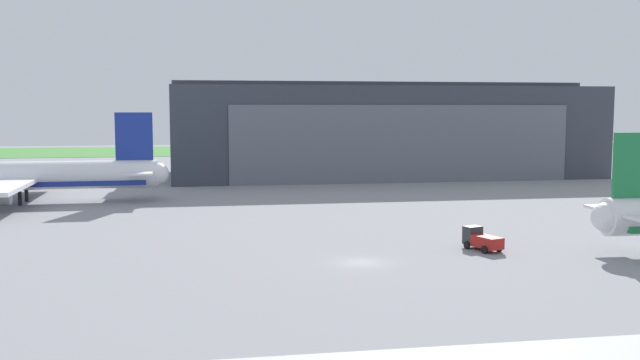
% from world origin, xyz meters
% --- Properties ---
extents(ground_plane, '(440.00, 440.00, 0.00)m').
position_xyz_m(ground_plane, '(0.00, 0.00, 0.00)').
color(ground_plane, gray).
extents(grass_field_strip, '(440.00, 56.00, 0.08)m').
position_xyz_m(grass_field_strip, '(0.00, 178.92, 0.04)').
color(grass_field_strip, '#46873B').
rests_on(grass_field_strip, ground_plane).
extents(maintenance_hangar, '(87.49, 35.35, 19.83)m').
position_xyz_m(maintenance_hangar, '(24.04, 85.25, 9.45)').
color(maintenance_hangar, '#383D47').
rests_on(maintenance_hangar, ground_plane).
extents(airliner_far_left, '(46.90, 40.88, 13.64)m').
position_xyz_m(airliner_far_left, '(-42.57, 48.73, 4.01)').
color(airliner_far_left, white).
rests_on(airliner_far_left, ground_plane).
extents(stair_truck, '(3.13, 4.72, 2.23)m').
position_xyz_m(stair_truck, '(13.30, 3.70, 1.06)').
color(stair_truck, '#2D2D33').
rests_on(stair_truck, ground_plane).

